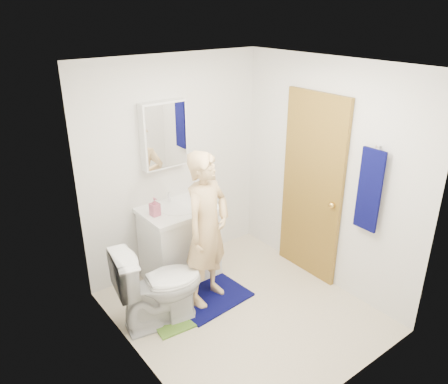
% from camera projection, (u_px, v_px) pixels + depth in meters
% --- Properties ---
extents(floor, '(2.20, 2.40, 0.02)m').
position_uv_depth(floor, '(243.00, 312.00, 4.39)').
color(floor, beige).
rests_on(floor, ground).
extents(ceiling, '(2.20, 2.40, 0.02)m').
position_uv_depth(ceiling, '(248.00, 64.00, 3.43)').
color(ceiling, white).
rests_on(ceiling, ground).
extents(wall_back, '(2.20, 0.02, 2.40)m').
position_uv_depth(wall_back, '(174.00, 166.00, 4.80)').
color(wall_back, silver).
rests_on(wall_back, ground).
extents(wall_front, '(2.20, 0.02, 2.40)m').
position_uv_depth(wall_front, '(357.00, 261.00, 3.03)').
color(wall_front, silver).
rests_on(wall_front, ground).
extents(wall_left, '(0.02, 2.40, 2.40)m').
position_uv_depth(wall_left, '(132.00, 240.00, 3.29)').
color(wall_left, silver).
rests_on(wall_left, ground).
extents(wall_right, '(0.02, 2.40, 2.40)m').
position_uv_depth(wall_right, '(327.00, 176.00, 4.53)').
color(wall_right, silver).
rests_on(wall_right, ground).
extents(vanity_cabinet, '(0.75, 0.55, 0.80)m').
position_uv_depth(vanity_cabinet, '(180.00, 245.00, 4.81)').
color(vanity_cabinet, white).
rests_on(vanity_cabinet, floor).
extents(countertop, '(0.79, 0.59, 0.05)m').
position_uv_depth(countertop, '(178.00, 210.00, 4.64)').
color(countertop, white).
rests_on(countertop, vanity_cabinet).
extents(sink_basin, '(0.40, 0.40, 0.03)m').
position_uv_depth(sink_basin, '(178.00, 209.00, 4.64)').
color(sink_basin, white).
rests_on(sink_basin, countertop).
extents(faucet, '(0.03, 0.03, 0.12)m').
position_uv_depth(faucet, '(169.00, 197.00, 4.74)').
color(faucet, silver).
rests_on(faucet, countertop).
extents(medicine_cabinet, '(0.50, 0.12, 0.70)m').
position_uv_depth(medicine_cabinet, '(164.00, 135.00, 4.50)').
color(medicine_cabinet, white).
rests_on(medicine_cabinet, wall_back).
extents(mirror_panel, '(0.46, 0.01, 0.66)m').
position_uv_depth(mirror_panel, '(167.00, 136.00, 4.46)').
color(mirror_panel, white).
rests_on(mirror_panel, wall_back).
extents(door, '(0.05, 0.80, 2.05)m').
position_uv_depth(door, '(312.00, 188.00, 4.69)').
color(door, olive).
rests_on(door, ground).
extents(door_knob, '(0.07, 0.07, 0.07)m').
position_uv_depth(door_knob, '(332.00, 205.00, 4.46)').
color(door_knob, gold).
rests_on(door_knob, door).
extents(towel, '(0.03, 0.24, 0.80)m').
position_uv_depth(towel, '(369.00, 190.00, 4.05)').
color(towel, '#070847').
rests_on(towel, wall_right).
extents(towel_hook, '(0.06, 0.02, 0.02)m').
position_uv_depth(towel_hook, '(378.00, 146.00, 3.91)').
color(towel_hook, silver).
rests_on(towel_hook, wall_right).
extents(toilet, '(0.89, 0.61, 0.84)m').
position_uv_depth(toilet, '(159.00, 285.00, 4.09)').
color(toilet, white).
rests_on(toilet, floor).
extents(bath_mat, '(0.81, 0.60, 0.02)m').
position_uv_depth(bath_mat, '(211.00, 297.00, 4.58)').
color(bath_mat, '#070847').
rests_on(bath_mat, floor).
extents(green_rug, '(0.48, 0.42, 0.02)m').
position_uv_depth(green_rug, '(176.00, 320.00, 4.25)').
color(green_rug, '#56832B').
rests_on(green_rug, floor).
extents(soap_dispenser, '(0.10, 0.10, 0.20)m').
position_uv_depth(soap_dispenser, '(155.00, 207.00, 4.43)').
color(soap_dispenser, '#B95672').
rests_on(soap_dispenser, countertop).
extents(toothbrush_cup, '(0.12, 0.12, 0.09)m').
position_uv_depth(toothbrush_cup, '(196.00, 194.00, 4.86)').
color(toothbrush_cup, '#8C4597').
rests_on(toothbrush_cup, countertop).
extents(man, '(0.67, 0.55, 1.59)m').
position_uv_depth(man, '(207.00, 230.00, 4.25)').
color(man, '#DAB37B').
rests_on(man, bath_mat).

